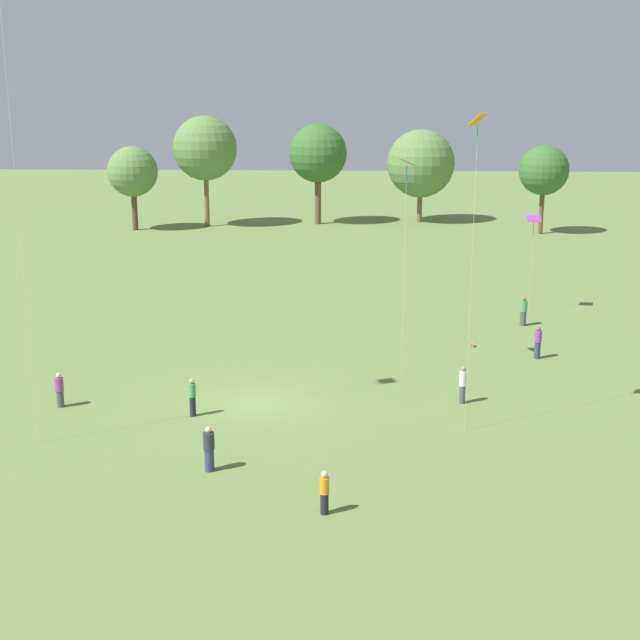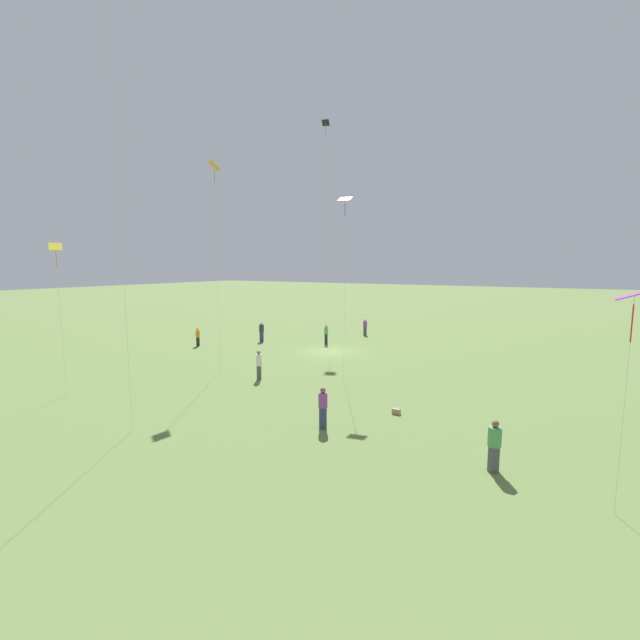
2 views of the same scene
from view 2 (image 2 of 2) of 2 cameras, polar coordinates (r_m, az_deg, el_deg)
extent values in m
plane|color=olive|center=(34.73, 1.22, -4.23)|extent=(240.00, 240.00, 0.00)
cylinder|color=#333D5B|center=(39.56, -7.79, -2.21)|extent=(0.50, 0.50, 0.90)
cylinder|color=#333338|center=(39.44, -7.81, -1.09)|extent=(0.59, 0.59, 0.66)
sphere|color=beige|center=(39.38, -7.82, -0.44)|extent=(0.24, 0.24, 0.24)
cylinder|color=#232328|center=(37.76, 0.82, -2.59)|extent=(0.36, 0.36, 0.91)
cylinder|color=#4C9956|center=(37.63, 0.82, -1.44)|extent=(0.43, 0.43, 0.61)
sphere|color=tan|center=(37.57, 0.82, -0.80)|extent=(0.24, 0.24, 0.24)
cylinder|color=#333D5B|center=(18.77, 0.39, -12.90)|extent=(0.34, 0.34, 0.92)
cylinder|color=purple|center=(18.51, 0.39, -10.63)|extent=(0.40, 0.40, 0.64)
sphere|color=brown|center=(18.38, 0.39, -9.32)|extent=(0.24, 0.24, 0.24)
cylinder|color=#4C4C51|center=(26.58, -8.13, -6.96)|extent=(0.34, 0.34, 0.86)
cylinder|color=white|center=(26.40, -8.16, -5.32)|extent=(0.40, 0.40, 0.70)
sphere|color=#A87A56|center=(26.30, -8.18, -4.32)|extent=(0.24, 0.24, 0.24)
cylinder|color=#4C4C51|center=(16.29, 22.13, -16.76)|extent=(0.53, 0.53, 0.90)
cylinder|color=#4C9956|center=(15.99, 22.27, -14.19)|extent=(0.63, 0.63, 0.66)
sphere|color=brown|center=(15.84, 22.35, -12.67)|extent=(0.24, 0.24, 0.24)
cylinder|color=#232328|center=(38.50, -15.96, -2.79)|extent=(0.34, 0.34, 0.77)
cylinder|color=orange|center=(38.39, -16.00, -1.80)|extent=(0.40, 0.40, 0.59)
sphere|color=beige|center=(38.33, -16.02, -1.19)|extent=(0.24, 0.24, 0.24)
cylinder|color=#4C4C51|center=(42.94, 6.02, -1.51)|extent=(0.39, 0.39, 0.78)
cylinder|color=purple|center=(42.83, 6.03, -0.59)|extent=(0.45, 0.45, 0.62)
sphere|color=beige|center=(42.78, 6.04, -0.02)|extent=(0.24, 0.24, 0.24)
cube|color=yellow|center=(26.29, -31.82, 8.32)|extent=(0.75, 0.69, 0.41)
cylinder|color=orange|center=(26.27, -31.72, 6.93)|extent=(0.04, 0.04, 0.92)
cylinder|color=silver|center=(26.44, -31.24, -0.25)|extent=(0.01, 0.01, 7.91)
cube|color=black|center=(46.12, 0.76, 24.81)|extent=(0.78, 0.86, 0.44)
cylinder|color=#E54C99|center=(45.90, 0.76, 23.93)|extent=(0.04, 0.04, 1.06)
cylinder|color=silver|center=(44.12, 0.73, 11.81)|extent=(0.01, 0.01, 20.82)
cube|color=purple|center=(13.96, 36.41, 2.78)|extent=(0.93, 0.89, 0.32)
cylinder|color=red|center=(14.03, 36.17, -0.38)|extent=(0.04, 0.04, 1.02)
cylinder|color=silver|center=(14.47, 35.47, -9.52)|extent=(0.01, 0.01, 6.19)
cylinder|color=silver|center=(19.33, -25.35, 16.71)|extent=(0.01, 0.01, 20.66)
cube|color=red|center=(25.82, 3.36, 15.82)|extent=(0.84, 0.89, 0.32)
cylinder|color=blue|center=(25.73, 3.35, 14.50)|extent=(0.04, 0.04, 0.75)
cylinder|color=silver|center=(25.58, 3.27, 3.80)|extent=(0.01, 0.01, 10.78)
cube|color=orange|center=(28.89, -13.95, 19.34)|extent=(0.86, 0.91, 0.49)
cylinder|color=green|center=(28.77, -13.91, 18.16)|extent=(0.04, 0.04, 0.79)
cylinder|color=silver|center=(28.24, -13.54, 6.28)|extent=(0.01, 0.01, 13.07)
cube|color=#A58459|center=(20.85, 10.14, -11.90)|extent=(0.23, 0.39, 0.25)
camera|label=1|loc=(61.40, -36.18, 12.80)|focal=50.00mm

